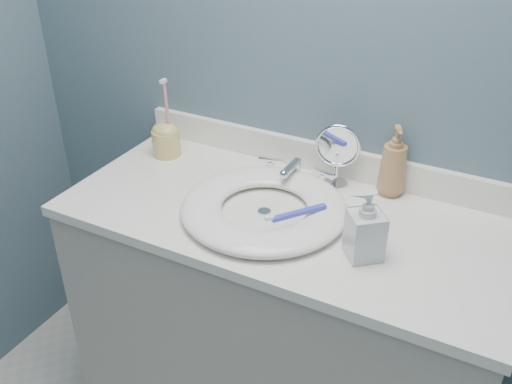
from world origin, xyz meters
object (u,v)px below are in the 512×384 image
Objects in this scene: soap_bottle_amber at (394,161)px; toothbrush_holder at (166,138)px; makeup_mirror at (337,153)px; soap_bottle_clear at (366,225)px.

soap_bottle_amber is 0.80× the size of toothbrush_holder.
soap_bottle_amber reaches higher than makeup_mirror.
soap_bottle_amber is at bearing 145.18° from soap_bottle_clear.
makeup_mirror is 0.34m from soap_bottle_clear.
soap_bottle_clear is (0.03, -0.32, -0.01)m from soap_bottle_amber.
makeup_mirror is at bearing 166.66° from soap_bottle_amber.
toothbrush_holder reaches higher than soap_bottle_clear.
soap_bottle_clear is 0.76m from toothbrush_holder.
toothbrush_holder reaches higher than soap_bottle_amber.
makeup_mirror is 0.55m from toothbrush_holder.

